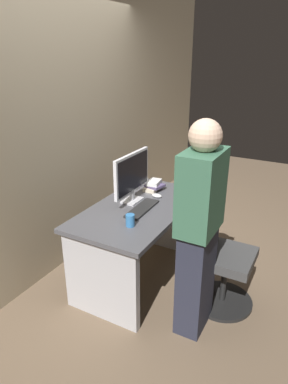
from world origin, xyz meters
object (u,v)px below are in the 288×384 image
object	(u,v)px
monitor	(132,175)
book_stack	(154,185)
desk	(139,230)
mouse	(157,196)
keyboard	(142,209)
cup_near_keyboard	(130,220)
office_chair	(219,258)
person_at_desk	(199,231)

from	to	relation	value
monitor	book_stack	world-z (taller)	monitor
desk	mouse	size ratio (longest dim) A/B	13.68
keyboard	book_stack	bearing A→B (deg)	13.27
monitor	keyboard	bearing A→B (deg)	-125.23
cup_near_keyboard	desk	bearing A→B (deg)	18.58
office_chair	monitor	xyz separation A→B (m)	(0.06, 0.87, 0.57)
monitor	desk	bearing A→B (deg)	-123.36
mouse	book_stack	xyz separation A→B (m)	(0.15, 0.11, 0.03)
office_chair	person_at_desk	distance (m)	0.55
desk	person_at_desk	distance (m)	0.83
office_chair	monitor	world-z (taller)	monitor
person_at_desk	book_stack	size ratio (longest dim) A/B	8.36
keyboard	mouse	distance (m)	0.31
desk	monitor	xyz separation A→B (m)	(0.07, 0.11, 0.49)
keyboard	desk	bearing A→B (deg)	49.71
desk	cup_near_keyboard	distance (m)	0.47
person_at_desk	mouse	size ratio (longest dim) A/B	16.39
person_at_desk	office_chair	bearing A→B (deg)	-11.66
keyboard	mouse	bearing A→B (deg)	0.59
desk	office_chair	bearing A→B (deg)	-88.82
cup_near_keyboard	mouse	bearing A→B (deg)	6.88
cup_near_keyboard	person_at_desk	bearing A→B (deg)	-88.81
monitor	mouse	size ratio (longest dim) A/B	5.40
office_chair	monitor	distance (m)	1.04
person_at_desk	cup_near_keyboard	size ratio (longest dim) A/B	16.53
cup_near_keyboard	book_stack	xyz separation A→B (m)	(0.77, 0.19, -0.00)
office_chair	keyboard	xyz separation A→B (m)	(-0.06, 0.70, 0.32)
mouse	cup_near_keyboard	xyz separation A→B (m)	(-0.62, -0.07, 0.03)
office_chair	mouse	distance (m)	0.82
book_stack	cup_near_keyboard	bearing A→B (deg)	-166.48
person_at_desk	book_stack	distance (m)	1.07
monitor	mouse	distance (m)	0.34
desk	monitor	world-z (taller)	monitor
office_chair	keyboard	distance (m)	0.77
office_chair	monitor	size ratio (longest dim) A/B	1.74
monitor	keyboard	world-z (taller)	monitor
office_chair	desk	bearing A→B (deg)	91.18
monitor	office_chair	bearing A→B (deg)	-93.84
keyboard	book_stack	xyz separation A→B (m)	(0.46, 0.12, 0.04)
office_chair	book_stack	world-z (taller)	office_chair
office_chair	mouse	bearing A→B (deg)	70.80
office_chair	mouse	world-z (taller)	office_chair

